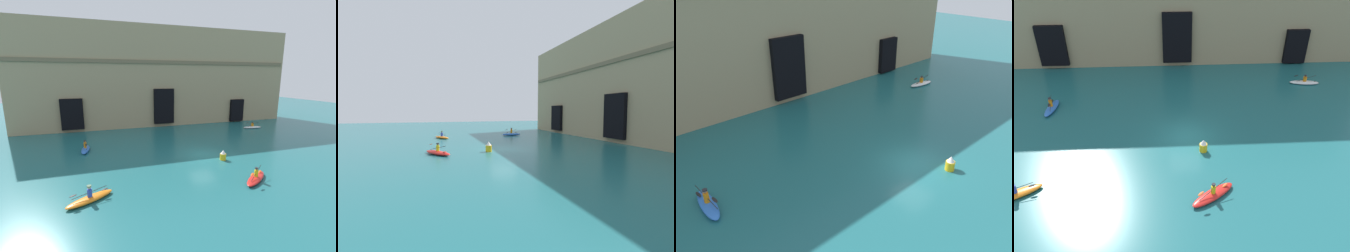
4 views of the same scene
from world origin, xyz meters
TOP-DOWN VIEW (x-y plane):
  - ground_plane at (0.00, 0.00)m, footprint 120.00×120.00m
  - cliff_bluff at (0.40, 17.60)m, footprint 44.20×7.19m
  - kayak_orange at (-10.84, -5.76)m, footprint 3.17×2.26m
  - kayak_white at (12.62, 8.69)m, footprint 2.96×1.15m
  - kayak_blue at (-11.53, 4.82)m, footprint 1.02×2.97m
  - kayak_red at (1.20, -6.49)m, footprint 3.10×2.53m
  - marker_buoy at (1.13, -1.86)m, footprint 0.58×0.58m

SIDE VIEW (x-z plane):
  - ground_plane at x=0.00m, z-range 0.00..0.00m
  - kayak_red at x=1.20m, z-range -0.32..0.72m
  - kayak_orange at x=-10.84m, z-range -0.33..0.75m
  - kayak_white at x=12.62m, z-range -0.30..0.71m
  - kayak_blue at x=-11.53m, z-range -0.36..0.83m
  - marker_buoy at x=1.13m, z-range -0.03..0.93m
  - cliff_bluff at x=0.40m, z-range -0.03..15.31m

